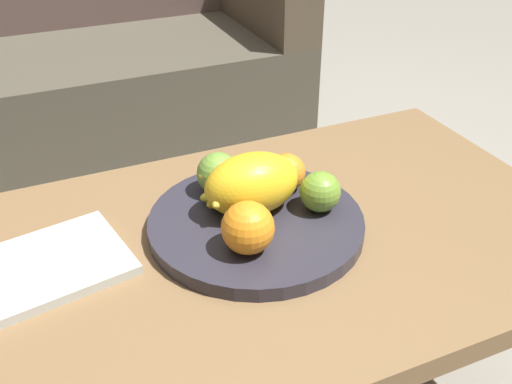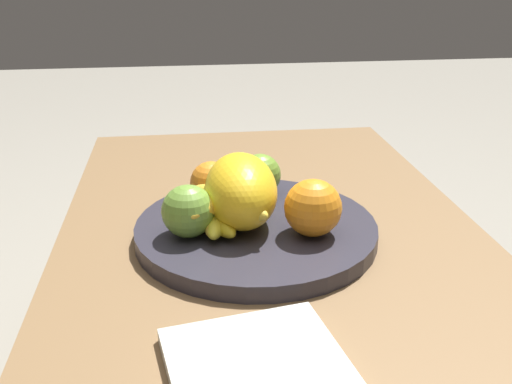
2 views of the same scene
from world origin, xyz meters
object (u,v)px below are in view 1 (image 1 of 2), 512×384
Objects in this scene: melon_large_front at (252,184)px; banana_bunch at (241,187)px; orange_front at (248,228)px; apple_front at (320,192)px; magazine at (43,268)px; fruit_bowl at (256,223)px; orange_left at (286,172)px; coffee_table at (231,269)px; apple_left at (218,173)px; couch at (44,74)px.

banana_bunch is (-0.01, 0.03, -0.02)m from melon_large_front.
orange_front is 0.16m from apple_front.
magazine is at bearing 178.56° from melon_large_front.
orange_left is (0.09, 0.06, 0.05)m from fruit_bowl.
orange_left is at bearing 2.95° from banana_bunch.
magazine is at bearing 173.51° from apple_front.
fruit_bowl reaches higher than coffee_table.
melon_large_front is 0.09m from apple_left.
banana_bunch is (0.04, 0.13, -0.01)m from orange_front.
coffee_table is 17.75× the size of orange_left.
apple_left is (0.02, 0.18, -0.00)m from orange_front.
melon_large_front is 0.65× the size of magazine.
coffee_table is at bearing -102.83° from apple_left.
coffee_table is 0.14m from banana_bunch.
orange_front is at bearing -96.06° from apple_left.
orange_front is at bearing -77.42° from coffee_table.
banana_bunch is at bearing 93.60° from fruit_bowl.
banana_bunch reaches higher than magazine.
orange_front is 0.49× the size of banana_bunch.
melon_large_front is (0.06, 0.05, 0.12)m from coffee_table.
couch reaches higher than magazine.
couch is 20.60× the size of orange_front.
fruit_bowl is 5.26× the size of orange_left.
coffee_table is 0.17m from apple_left.
orange_front is (0.16, -1.39, 0.22)m from couch.
apple_front is (0.31, -1.34, 0.21)m from couch.
orange_left is at bearing 31.84° from coffee_table.
banana_bunch is 0.67× the size of magazine.
couch is at bearing 103.20° from apple_front.
fruit_bowl is 5.20× the size of apple_front.
couch is at bearing 98.86° from fruit_bowl.
orange_front is 0.32m from magazine.
couch reaches higher than melon_large_front.
orange_left is 0.09m from banana_bunch.
couch is at bearing 96.28° from coffee_table.
couch is 1.42m from orange_front.
coffee_table is at bearing -148.16° from orange_left.
fruit_bowl is 0.11m from orange_left.
melon_large_front reaches higher than magazine.
apple_front is 0.92× the size of apple_left.
couch is at bearing 99.10° from melon_large_front.
orange_left is (0.13, 0.14, -0.01)m from orange_front.
apple_left is at bearing 138.53° from apple_front.
orange_front is 0.33× the size of magazine.
coffee_table is at bearing -177.52° from apple_front.
magazine is (-0.14, -1.29, 0.16)m from couch.
apple_front is 0.46m from magazine.
orange_front reaches higher than banana_bunch.
couch reaches higher than orange_front.
coffee_table is 16.12× the size of apple_left.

